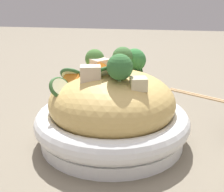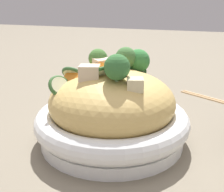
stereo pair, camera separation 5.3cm
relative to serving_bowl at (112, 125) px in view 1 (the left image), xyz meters
name	(u,v)px [view 1 (the left image)]	position (x,y,z in m)	size (l,w,h in m)	color
ground_plane	(112,141)	(0.00, 0.00, -0.03)	(3.00, 3.00, 0.00)	#766C5A
serving_bowl	(112,125)	(0.00, 0.00, 0.00)	(0.27, 0.27, 0.06)	white
noodle_heap	(112,102)	(0.00, 0.00, 0.04)	(0.22, 0.22, 0.11)	tan
broccoli_florets	(121,63)	(0.02, -0.01, 0.11)	(0.16, 0.12, 0.06)	#8DB06B
carrot_coins	(97,72)	(0.00, 0.03, 0.09)	(0.07, 0.12, 0.03)	orange
zucchini_slices	(92,76)	(0.00, 0.03, 0.09)	(0.16, 0.16, 0.05)	beige
chicken_chunks	(103,73)	(-0.01, 0.01, 0.10)	(0.11, 0.11, 0.03)	beige
chopsticks_pair	(211,98)	(0.26, -0.21, -0.03)	(0.13, 0.21, 0.01)	tan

